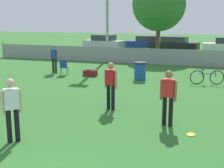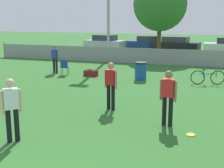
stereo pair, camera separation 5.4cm
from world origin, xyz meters
name	(u,v)px [view 2 (the right image)]	position (x,y,z in m)	size (l,w,h in m)	color
fence_backline	(169,57)	(0.00, 18.00, 0.55)	(27.09, 0.07, 1.21)	gray
tree_near_pole	(160,4)	(-1.41, 21.76, 4.21)	(4.23, 4.23, 6.34)	brown
player_receiver_white	(11,106)	(-1.77, 3.04, 0.97)	(0.41, 0.41, 1.68)	black
player_defender_red	(168,94)	(1.84, 5.58, 0.97)	(0.51, 0.30, 1.68)	black
player_thrower_red	(111,83)	(-0.31, 6.63, 0.97)	(0.50, 0.33, 1.68)	black
spectator_in_blue	(55,57)	(-5.82, 12.64, 0.95)	(0.50, 0.27, 1.66)	black
frisbee_disc	(191,135)	(2.59, 5.00, 0.01)	(0.25, 0.25, 0.03)	yellow
folding_chair_sideline	(64,66)	(-5.00, 12.21, 0.51)	(0.50, 0.50, 0.88)	#333338
bicycle_sideline	(208,77)	(2.76, 12.15, 0.36)	(1.60, 0.56, 0.75)	black
trash_bin	(141,71)	(-0.60, 12.27, 0.47)	(0.63, 0.63, 0.93)	#194C99
gear_bag_sideline	(91,73)	(-3.48, 12.42, 0.17)	(0.73, 0.40, 0.36)	maroon
parked_car_silver	(105,43)	(-7.81, 26.59, 0.72)	(4.26, 2.36, 1.50)	black
parked_car_blue	(148,43)	(-3.75, 28.20, 0.68)	(4.23, 2.24, 1.39)	black
parked_car_dark	(176,44)	(-0.79, 27.26, 0.69)	(4.76, 2.37, 1.42)	black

